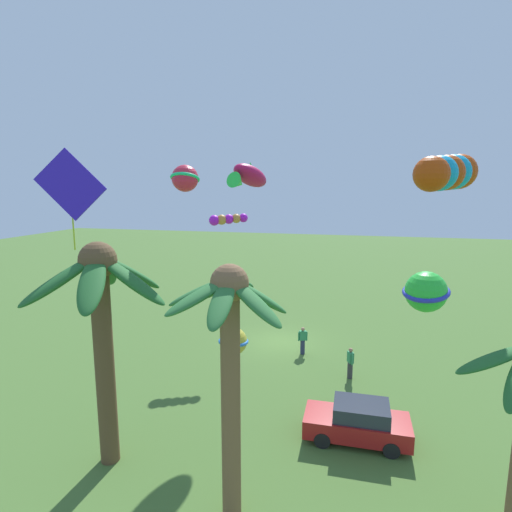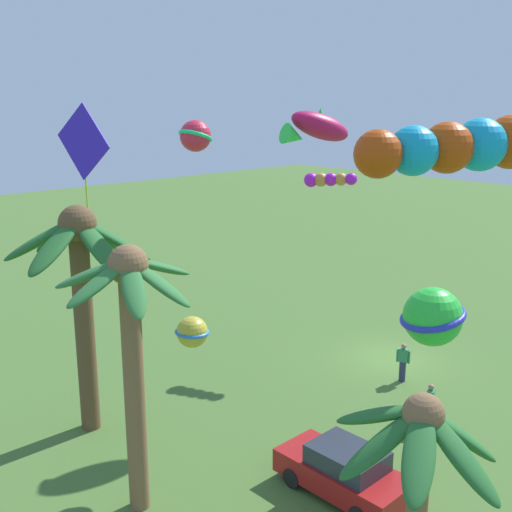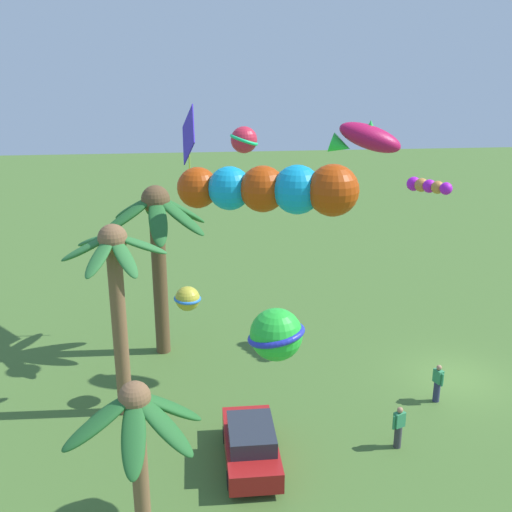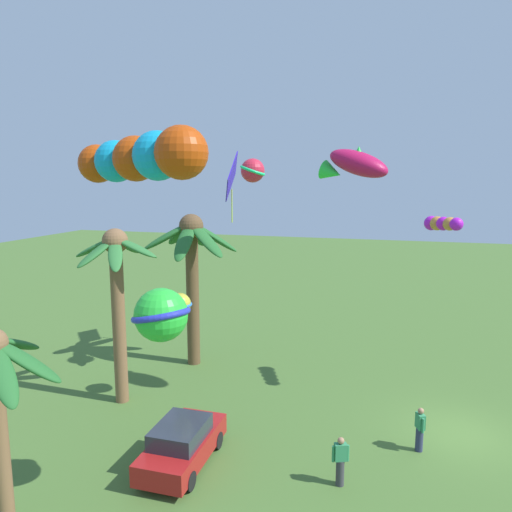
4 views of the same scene
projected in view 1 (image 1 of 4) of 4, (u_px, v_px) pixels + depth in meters
name	position (u px, v px, depth m)	size (l,w,h in m)	color
ground_plane	(280.00, 342.00, 25.32)	(120.00, 120.00, 0.00)	#476B2D
palm_tree_1	(229.00, 338.00, 11.12)	(3.56, 3.78, 7.46)	brown
palm_tree_2	(100.00, 304.00, 13.39)	(4.73, 4.66, 7.75)	brown
parked_car_0	(358.00, 422.00, 15.32)	(3.90, 1.75, 1.51)	#A51919
spectator_0	(303.00, 340.00, 23.33)	(0.52, 0.35, 1.59)	#2D3351
spectator_1	(350.00, 363.00, 20.35)	(0.36, 0.52, 1.59)	#38383D
kite_ball_0	(426.00, 292.00, 14.46)	(2.17, 2.17, 1.46)	green
kite_tube_1	(448.00, 173.00, 13.49)	(2.58, 4.35, 1.33)	#B73C09
kite_ball_2	(185.00, 178.00, 15.84)	(1.25, 1.23, 1.04)	red
kite_diamond_3	(70.00, 186.00, 14.63)	(2.64, 0.54, 3.70)	#301AB4
kite_tube_4	(227.00, 219.00, 24.01)	(2.12, 1.40, 0.69)	#B519D1
kite_fish_5	(249.00, 176.00, 19.77)	(1.93, 3.02, 1.60)	#BA1349
kite_ball_6	(233.00, 341.00, 13.84)	(1.36, 1.36, 0.94)	gold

